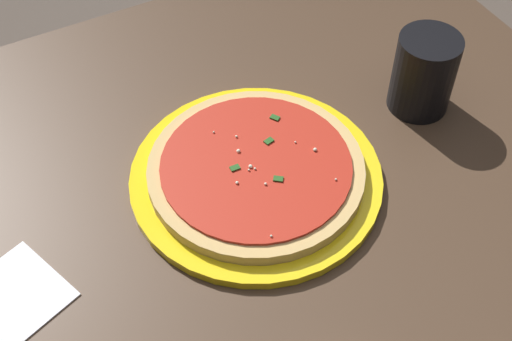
{
  "coord_description": "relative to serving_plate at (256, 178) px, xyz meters",
  "views": [
    {
      "loc": [
        -0.28,
        -0.46,
        1.43
      ],
      "look_at": [
        -0.01,
        0.03,
        0.76
      ],
      "focal_mm": 48.9,
      "sensor_mm": 36.0,
      "label": 1
    }
  ],
  "objects": [
    {
      "name": "restaurant_table",
      "position": [
        0.01,
        -0.03,
        -0.14
      ],
      "size": [
        0.97,
        0.9,
        0.74
      ],
      "color": "black",
      "rests_on": "ground_plane"
    },
    {
      "name": "pizza",
      "position": [
        0.0,
        0.0,
        0.02
      ],
      "size": [
        0.27,
        0.27,
        0.02
      ],
      "color": "#DBB26B",
      "rests_on": "serving_plate"
    },
    {
      "name": "napkin_folded_right",
      "position": [
        -0.32,
        -0.02,
        -0.01
      ],
      "size": [
        0.14,
        0.14,
        0.0
      ],
      "primitive_type": "cube",
      "rotation": [
        0.0,
        0.0,
        0.36
      ],
      "color": "white",
      "rests_on": "restaurant_table"
    },
    {
      "name": "serving_plate",
      "position": [
        0.0,
        0.0,
        0.0
      ],
      "size": [
        0.32,
        0.32,
        0.01
      ],
      "primitive_type": "cylinder",
      "color": "yellow",
      "rests_on": "restaurant_table"
    },
    {
      "name": "cup_tall_drink",
      "position": [
        0.26,
        0.02,
        0.05
      ],
      "size": [
        0.08,
        0.08,
        0.11
      ],
      "primitive_type": "cylinder",
      "color": "black",
      "rests_on": "restaurant_table"
    }
  ]
}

